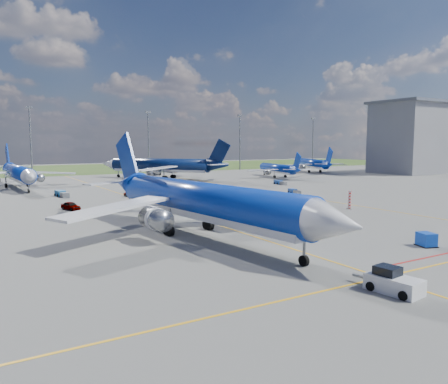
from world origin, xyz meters
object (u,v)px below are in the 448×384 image
warning_post (350,200)px  uld_container (426,239)px  baggage_tug_c (62,194)px  service_car_b (134,194)px  main_airliner (204,237)px  bg_jet_n (160,179)px  bg_jet_nnw (19,188)px  pushback_tug (393,282)px  service_car_c (206,199)px  service_car_a (71,206)px  baggage_tug_w (294,191)px  baggage_tug_e (280,183)px  bg_jet_ene (312,172)px  bg_jet_ne (277,177)px

warning_post → uld_container: (-13.06, -23.04, -0.78)m
baggage_tug_c → service_car_b: bearing=-38.1°
main_airliner → uld_container: (18.06, -16.19, 0.72)m
bg_jet_n → service_car_b: bg_jet_n is taller
bg_jet_n → baggage_tug_c: (-35.11, -32.61, 0.56)m
bg_jet_nnw → pushback_tug: 97.75m
bg_jet_n → service_car_c: bearing=36.3°
bg_jet_n → service_car_b: (-22.36, -40.18, 0.57)m
service_car_a → baggage_tug_w: size_ratio=0.89×
pushback_tug → baggage_tug_e: pushback_tug is taller
bg_jet_nnw → bg_jet_ene: size_ratio=1.12×
bg_jet_n → baggage_tug_e: (20.05, -34.04, 0.49)m
bg_jet_n → bg_jet_ne: (34.76, -13.76, 0.00)m
bg_jet_ne → pushback_tug: (-60.18, -91.79, 0.74)m
bg_jet_ene → service_car_a: bearing=48.7°
bg_jet_nnw → main_airliner: 73.72m
bg_jet_n → service_car_b: size_ratio=11.06×
warning_post → bg_jet_ne: size_ratio=0.10×
bg_jet_n → baggage_tug_e: bearing=81.1°
bg_jet_n → main_airliner: 86.45m
bg_jet_ene → baggage_tug_e: (-42.02, -33.84, 0.49)m
bg_jet_ne → baggage_tug_c: (-69.87, -18.84, 0.56)m
service_car_a → service_car_c: bearing=-30.1°
baggage_tug_c → bg_jet_n: bearing=35.5°
warning_post → baggage_tug_c: (-37.90, 42.22, -0.94)m
pushback_tug → service_car_b: bearing=79.9°
main_airliner → uld_container: bearing=-48.8°
bg_jet_n → uld_container: 98.40m
uld_container → baggage_tug_c: 69.82m
warning_post → bg_jet_n: size_ratio=0.07×
bg_jet_ene → pushback_tug: 136.95m
service_car_b → pushback_tug: bearing=-149.4°
bg_jet_ne → pushback_tug: size_ratio=5.59×
bg_jet_ne → service_car_a: size_ratio=7.82×
bg_jet_n → pushback_tug: (-25.42, -105.55, 0.74)m
bg_jet_ene → uld_container: size_ratio=19.90×
service_car_a → baggage_tug_c: service_car_a is taller
warning_post → baggage_tug_w: bearing=73.4°
warning_post → bg_jet_n: bearing=92.1°
service_car_a → service_car_c: size_ratio=0.76×
bg_jet_n → bg_jet_ne: bearing=119.0°
baggage_tug_w → service_car_c: bearing=-156.8°
bg_jet_nnw → bg_jet_n: (40.80, 9.02, 0.00)m
service_car_a → baggage_tug_c: size_ratio=0.73×
bg_jet_n → warning_post: bearing=52.8°
baggage_tug_w → warning_post: bearing=-92.1°
bg_jet_nnw → uld_container: 93.94m
bg_jet_nnw → baggage_tug_w: (50.21, -43.60, 0.45)m
uld_container → warning_post: bearing=79.1°
pushback_tug → bg_jet_nnw: bearing=91.6°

